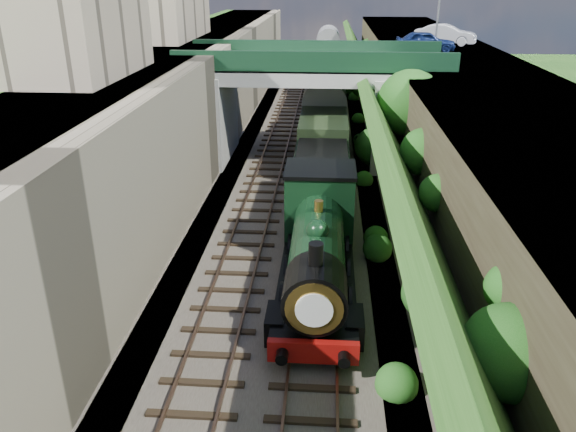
{
  "coord_description": "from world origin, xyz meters",
  "views": [
    {
      "loc": [
        1.43,
        -10.81,
        11.13
      ],
      "look_at": [
        0.0,
        9.12,
        2.52
      ],
      "focal_mm": 35.0,
      "sensor_mm": 36.0,
      "label": 1
    }
  ],
  "objects_px": {
    "road_bridge": "(320,99)",
    "car_blue": "(425,41)",
    "locomotive": "(318,248)",
    "car_silver": "(445,35)",
    "tender": "(321,186)",
    "lamppost": "(440,0)",
    "tree": "(411,106)"
  },
  "relations": [
    {
      "from": "road_bridge",
      "to": "car_silver",
      "type": "bearing_deg",
      "value": 47.76
    },
    {
      "from": "road_bridge",
      "to": "lamppost",
      "type": "distance_m",
      "value": 11.12
    },
    {
      "from": "car_blue",
      "to": "car_silver",
      "type": "bearing_deg",
      "value": -26.84
    },
    {
      "from": "locomotive",
      "to": "road_bridge",
      "type": "bearing_deg",
      "value": 90.9
    },
    {
      "from": "road_bridge",
      "to": "car_blue",
      "type": "xyz_separation_m",
      "value": [
        7.01,
        5.74,
        2.86
      ]
    },
    {
      "from": "road_bridge",
      "to": "car_blue",
      "type": "bearing_deg",
      "value": 39.28
    },
    {
      "from": "tree",
      "to": "car_blue",
      "type": "xyz_separation_m",
      "value": [
        2.05,
        10.05,
        2.29
      ]
    },
    {
      "from": "road_bridge",
      "to": "car_silver",
      "type": "relative_size",
      "value": 3.55
    },
    {
      "from": "car_blue",
      "to": "locomotive",
      "type": "height_order",
      "value": "car_blue"
    },
    {
      "from": "car_blue",
      "to": "road_bridge",
      "type": "bearing_deg",
      "value": 128.66
    },
    {
      "from": "lamppost",
      "to": "locomotive",
      "type": "height_order",
      "value": "lamppost"
    },
    {
      "from": "lamppost",
      "to": "tender",
      "type": "bearing_deg",
      "value": -116.92
    },
    {
      "from": "road_bridge",
      "to": "locomotive",
      "type": "xyz_separation_m",
      "value": [
        0.26,
        -16.3,
        -2.18
      ]
    },
    {
      "from": "road_bridge",
      "to": "car_blue",
      "type": "distance_m",
      "value": 9.5
    },
    {
      "from": "tree",
      "to": "car_blue",
      "type": "distance_m",
      "value": 10.51
    },
    {
      "from": "car_blue",
      "to": "tree",
      "type": "bearing_deg",
      "value": 167.87
    },
    {
      "from": "tree",
      "to": "lamppost",
      "type": "distance_m",
      "value": 11.57
    },
    {
      "from": "locomotive",
      "to": "tender",
      "type": "height_order",
      "value": "locomotive"
    },
    {
      "from": "tender",
      "to": "road_bridge",
      "type": "bearing_deg",
      "value": 91.64
    },
    {
      "from": "locomotive",
      "to": "tender",
      "type": "distance_m",
      "value": 7.37
    },
    {
      "from": "lamppost",
      "to": "car_silver",
      "type": "height_order",
      "value": "lamppost"
    },
    {
      "from": "tree",
      "to": "locomotive",
      "type": "distance_m",
      "value": 13.18
    },
    {
      "from": "lamppost",
      "to": "tree",
      "type": "bearing_deg",
      "value": -105.32
    },
    {
      "from": "lamppost",
      "to": "tender",
      "type": "distance_m",
      "value": 18.34
    },
    {
      "from": "tree",
      "to": "car_silver",
      "type": "bearing_deg",
      "value": 73.79
    },
    {
      "from": "locomotive",
      "to": "car_blue",
      "type": "bearing_deg",
      "value": 72.95
    },
    {
      "from": "car_silver",
      "to": "locomotive",
      "type": "bearing_deg",
      "value": 178.33
    },
    {
      "from": "car_silver",
      "to": "tender",
      "type": "xyz_separation_m",
      "value": [
        -8.9,
        -19.02,
        -5.37
      ]
    },
    {
      "from": "tender",
      "to": "lamppost",
      "type": "bearing_deg",
      "value": 63.08
    },
    {
      "from": "lamppost",
      "to": "car_blue",
      "type": "distance_m",
      "value": 2.73
    },
    {
      "from": "tree",
      "to": "lamppost",
      "type": "height_order",
      "value": "lamppost"
    },
    {
      "from": "road_bridge",
      "to": "tree",
      "type": "bearing_deg",
      "value": -40.92
    }
  ]
}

